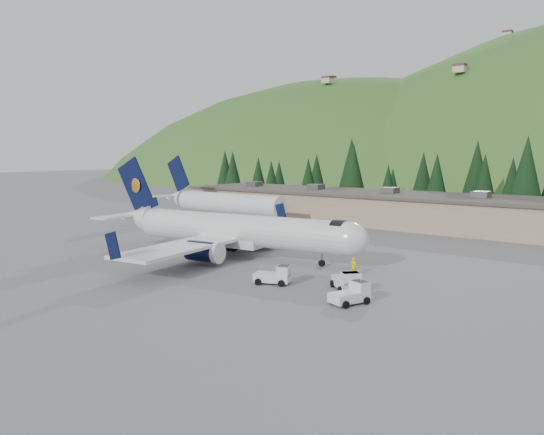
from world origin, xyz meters
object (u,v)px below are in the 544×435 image
(baggage_tug_a, at_px, (275,276))
(terminal_building, at_px, (363,206))
(second_airliner, at_px, (218,202))
(baggage_tug_b, at_px, (347,282))
(ramp_worker, at_px, (354,266))
(airliner, at_px, (232,230))
(baggage_tug_c, at_px, (352,294))

(baggage_tug_a, xyz_separation_m, terminal_building, (-15.97, 45.28, 1.85))
(second_airliner, height_order, baggage_tug_a, second_airliner)
(terminal_building, bearing_deg, baggage_tug_b, -62.73)
(second_airliner, distance_m, ramp_worker, 45.28)
(second_airliner, height_order, terminal_building, second_airliner)
(airliner, relative_size, terminal_building, 0.48)
(second_airliner, distance_m, baggage_tug_a, 46.39)
(baggage_tug_a, bearing_deg, ramp_worker, 40.08)
(baggage_tug_a, distance_m, baggage_tug_c, 8.72)
(baggage_tug_b, xyz_separation_m, terminal_building, (-22.34, 43.34, 1.82))
(baggage_tug_c, height_order, ramp_worker, ramp_worker)
(baggage_tug_b, bearing_deg, baggage_tug_a, -122.18)
(baggage_tug_c, bearing_deg, airliner, 87.86)
(baggage_tug_b, relative_size, ramp_worker, 2.12)
(baggage_tug_a, relative_size, baggage_tug_c, 1.03)
(baggage_tug_a, distance_m, terminal_building, 48.05)
(airliner, distance_m, ramp_worker, 15.87)
(airliner, relative_size, baggage_tug_b, 9.39)
(ramp_worker, bearing_deg, second_airliner, -38.97)
(terminal_building, bearing_deg, baggage_tug_c, -62.07)
(baggage_tug_b, relative_size, baggage_tug_c, 1.04)
(baggage_tug_a, height_order, ramp_worker, ramp_worker)
(baggage_tug_a, xyz_separation_m, baggage_tug_c, (8.65, -1.16, -0.01))
(airliner, distance_m, baggage_tug_c, 22.32)
(baggage_tug_b, height_order, ramp_worker, baggage_tug_b)
(baggage_tug_a, relative_size, terminal_building, 0.05)
(airliner, height_order, baggage_tug_a, airliner)
(baggage_tug_b, bearing_deg, terminal_building, 158.14)
(baggage_tug_c, distance_m, terminal_building, 52.60)
(second_airliner, bearing_deg, baggage_tug_a, -39.21)
(baggage_tug_b, relative_size, terminal_building, 0.05)
(baggage_tug_a, bearing_deg, airliner, 125.77)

